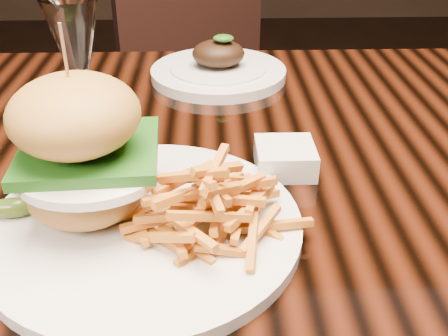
{
  "coord_description": "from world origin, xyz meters",
  "views": [
    {
      "loc": [
        -0.02,
        -0.6,
        1.1
      ],
      "look_at": [
        -0.0,
        -0.12,
        0.81
      ],
      "focal_mm": 42.0,
      "sensor_mm": 36.0,
      "label": 1
    }
  ],
  "objects_px": {
    "burger_plate": "(134,185)",
    "far_dish": "(218,69)",
    "wine_glass": "(75,40)",
    "chair_far": "(207,73)",
    "dining_table": "(223,208)"
  },
  "relations": [
    {
      "from": "burger_plate",
      "to": "far_dish",
      "type": "distance_m",
      "value": 0.46
    },
    {
      "from": "burger_plate",
      "to": "wine_glass",
      "type": "xyz_separation_m",
      "value": [
        -0.09,
        0.21,
        0.09
      ]
    },
    {
      "from": "burger_plate",
      "to": "far_dish",
      "type": "height_order",
      "value": "burger_plate"
    },
    {
      "from": "chair_far",
      "to": "far_dish",
      "type": "bearing_deg",
      "value": -111.86
    },
    {
      "from": "dining_table",
      "to": "burger_plate",
      "type": "bearing_deg",
      "value": -122.84
    },
    {
      "from": "far_dish",
      "to": "chair_far",
      "type": "height_order",
      "value": "chair_far"
    },
    {
      "from": "wine_glass",
      "to": "dining_table",
      "type": "bearing_deg",
      "value": -17.56
    },
    {
      "from": "chair_far",
      "to": "dining_table",
      "type": "bearing_deg",
      "value": -112.65
    },
    {
      "from": "far_dish",
      "to": "chair_far",
      "type": "relative_size",
      "value": 0.25
    },
    {
      "from": "wine_glass",
      "to": "far_dish",
      "type": "distance_m",
      "value": 0.33
    },
    {
      "from": "wine_glass",
      "to": "chair_far",
      "type": "relative_size",
      "value": 0.21
    },
    {
      "from": "dining_table",
      "to": "wine_glass",
      "type": "height_order",
      "value": "wine_glass"
    },
    {
      "from": "burger_plate",
      "to": "wine_glass",
      "type": "bearing_deg",
      "value": 122.58
    },
    {
      "from": "wine_glass",
      "to": "chair_far",
      "type": "distance_m",
      "value": 0.91
    },
    {
      "from": "burger_plate",
      "to": "dining_table",
      "type": "bearing_deg",
      "value": 65.9
    }
  ]
}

